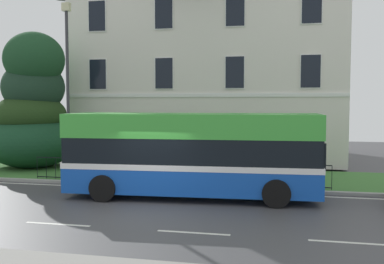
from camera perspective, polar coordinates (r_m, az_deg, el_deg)
name	(u,v)px	position (r m, az deg, el deg)	size (l,w,h in m)	color
ground_plane	(153,206)	(15.21, -5.15, -9.56)	(60.00, 56.00, 0.18)	#454447
georgian_townhouse	(214,56)	(28.55, 2.91, 9.84)	(15.55, 10.37, 12.64)	silver
iron_verge_railing	(174,172)	(18.37, -2.36, -5.17)	(12.63, 0.04, 0.97)	black
evergreen_tree	(33,111)	(24.53, -19.97, 2.54)	(4.80, 4.80, 7.07)	#423328
single_decker_bus	(192,153)	(16.16, 0.06, -2.80)	(9.31, 3.04, 3.10)	#144CB7
street_lamp_post	(68,79)	(20.87, -15.83, 6.58)	(0.36, 0.24, 7.85)	#333338
litter_bin	(194,168)	(18.57, 0.23, -4.73)	(0.53, 0.53, 1.22)	#23472D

